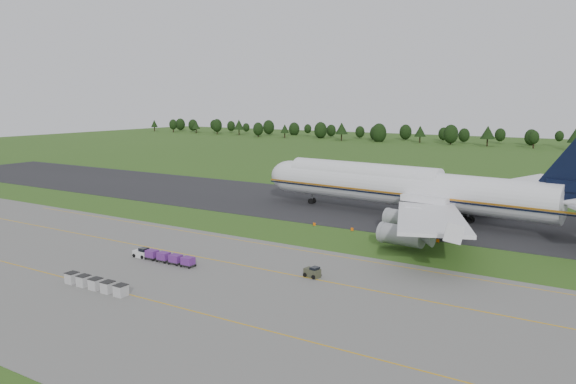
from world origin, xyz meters
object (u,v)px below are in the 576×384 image
Objects in this scene: aircraft at (413,188)px; utility_cart at (312,273)px; baggage_train at (162,257)px; uld_row at (96,284)px; edge_markers at (372,232)px.

aircraft is 32.99× the size of utility_cart.
uld_row is (1.69, -13.99, -0.04)m from baggage_train.
baggage_train is 5.02× the size of utility_cart.
aircraft is 7.16× the size of uld_row.
uld_row reaches higher than utility_cart.
aircraft is 3.15× the size of edge_markers.
uld_row is (-19.65, -65.86, -5.55)m from aircraft.
utility_cart is 28.79m from edge_markers.
aircraft reaches higher than utility_cart.
uld_row is (-21.68, -19.59, 0.16)m from utility_cart.
utility_cart is (23.37, 5.60, -0.19)m from baggage_train.
utility_cart is 0.10× the size of edge_markers.
aircraft is 6.58× the size of baggage_train.
utility_cart is 29.22m from uld_row.
uld_row is 0.44× the size of edge_markers.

